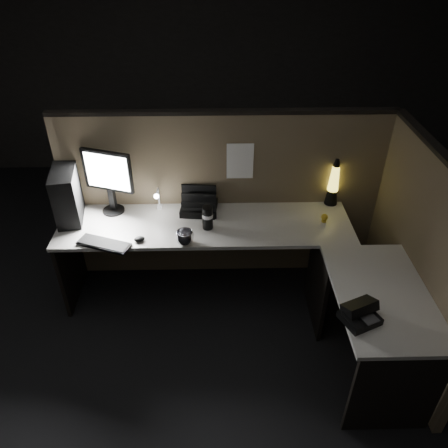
{
  "coord_description": "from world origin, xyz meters",
  "views": [
    {
      "loc": [
        -0.06,
        -2.22,
        2.7
      ],
      "look_at": [
        -0.01,
        0.35,
        0.9
      ],
      "focal_mm": 35.0,
      "sensor_mm": 36.0,
      "label": 1
    }
  ],
  "objects_px": {
    "lava_lamp": "(333,186)",
    "keyboard": "(104,244)",
    "pc_tower": "(67,195)",
    "desk_phone": "(359,313)",
    "monitor": "(108,176)"
  },
  "relations": [
    {
      "from": "monitor",
      "to": "desk_phone",
      "type": "xyz_separation_m",
      "value": [
        1.68,
        -1.23,
        -0.27
      ]
    },
    {
      "from": "pc_tower",
      "to": "desk_phone",
      "type": "bearing_deg",
      "value": -39.06
    },
    {
      "from": "pc_tower",
      "to": "lava_lamp",
      "type": "relative_size",
      "value": 1.01
    },
    {
      "from": "monitor",
      "to": "lava_lamp",
      "type": "height_order",
      "value": "monitor"
    },
    {
      "from": "monitor",
      "to": "keyboard",
      "type": "xyz_separation_m",
      "value": [
        0.01,
        -0.47,
        -0.31
      ]
    },
    {
      "from": "monitor",
      "to": "desk_phone",
      "type": "relative_size",
      "value": 2.04
    },
    {
      "from": "keyboard",
      "to": "desk_phone",
      "type": "bearing_deg",
      "value": -4.27
    },
    {
      "from": "lava_lamp",
      "to": "keyboard",
      "type": "bearing_deg",
      "value": -163.23
    },
    {
      "from": "desk_phone",
      "to": "keyboard",
      "type": "bearing_deg",
      "value": 131.65
    },
    {
      "from": "monitor",
      "to": "keyboard",
      "type": "height_order",
      "value": "monitor"
    },
    {
      "from": "keyboard",
      "to": "monitor",
      "type": "bearing_deg",
      "value": 111.91
    },
    {
      "from": "pc_tower",
      "to": "monitor",
      "type": "xyz_separation_m",
      "value": [
        0.32,
        0.09,
        0.11
      ]
    },
    {
      "from": "pc_tower",
      "to": "keyboard",
      "type": "distance_m",
      "value": 0.54
    },
    {
      "from": "pc_tower",
      "to": "lava_lamp",
      "type": "height_order",
      "value": "pc_tower"
    },
    {
      "from": "pc_tower",
      "to": "lava_lamp",
      "type": "xyz_separation_m",
      "value": [
        2.12,
        0.16,
        -0.04
      ]
    }
  ]
}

